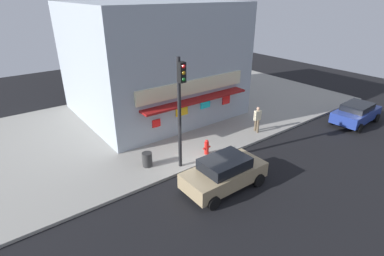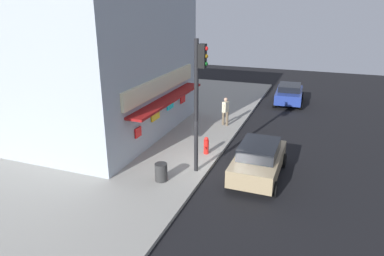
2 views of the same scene
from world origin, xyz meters
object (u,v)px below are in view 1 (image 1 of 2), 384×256
traffic_light (180,101)px  pedestrian (257,118)px  fire_hydrant (207,147)px  trash_can (147,159)px  parked_car_tan (224,173)px  parked_car_blue (356,113)px

traffic_light → pedestrian: 7.04m
fire_hydrant → trash_can: fire_hydrant is taller
traffic_light → trash_can: (-1.40, 1.15, -3.29)m
traffic_light → parked_car_tan: traffic_light is taller
fire_hydrant → parked_car_blue: (11.47, -2.75, 0.20)m
pedestrian → trash_can: bearing=175.7°
pedestrian → parked_car_tan: size_ratio=0.42×
pedestrian → parked_car_blue: (6.95, -3.05, -0.33)m
pedestrian → traffic_light: bearing=-175.0°
trash_can → parked_car_blue: size_ratio=0.19×
traffic_light → pedestrian: size_ratio=3.34×
fire_hydrant → trash_can: 3.46m
trash_can → parked_car_blue: (14.81, -3.64, 0.24)m
traffic_light → parked_car_tan: size_ratio=1.41×
fire_hydrant → parked_car_tan: parked_car_tan is taller
trash_can → parked_car_tan: (2.09, -3.70, 0.28)m
traffic_light → parked_car_tan: (0.69, -2.55, -3.01)m
fire_hydrant → trash_can: (-3.35, 0.89, -0.04)m
parked_car_tan → traffic_light: bearing=105.2°
parked_car_blue → trash_can: bearing=166.2°
traffic_light → fire_hydrant: bearing=7.8°
parked_car_blue → traffic_light: bearing=169.5°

